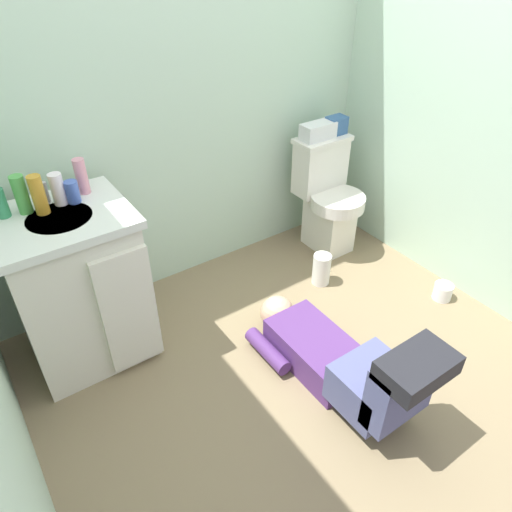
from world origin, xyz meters
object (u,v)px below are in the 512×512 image
Objects in this scene: toilet at (327,197)px; vanity_cabinet at (79,287)px; tissue_box at (318,131)px; bottle_blue at (72,192)px; bottle_amber at (38,195)px; toilet_paper_roll at (443,292)px; soap_dispenser at (0,203)px; toiletry_bag at (336,125)px; faucet at (46,192)px; bottle_green at (21,195)px; person_plumber at (342,361)px; paper_towel_roll at (321,269)px; bottle_pink at (81,176)px; bottle_white at (58,189)px.

vanity_cabinet is (-1.65, -0.06, 0.05)m from toilet.
bottle_blue is at bearing -177.31° from tissue_box.
bottle_amber is 1.61× the size of toilet_paper_roll.
toiletry_bag is at bearing 0.75° from soap_dispenser.
bottle_green is at bearing -160.38° from faucet.
toilet_paper_roll is at bearing 8.08° from person_plumber.
faucet is at bearing 177.07° from toilet.
faucet is 1.61m from paper_towel_roll.
toilet_paper_roll is at bearing -23.09° from vanity_cabinet.
bottle_pink is (-1.59, -0.01, 0.10)m from toiletry_bag.
toilet_paper_roll is (2.05, -0.92, -0.84)m from soap_dispenser.
toiletry_bag is 1.66m from bottle_blue.
toiletry_bag is at bearing 95.69° from toilet_paper_roll.
bottle_green is 1.71m from paper_towel_roll.
toiletry_bag is (1.76, 0.01, -0.06)m from faucet.
person_plumber is 9.68× the size of toilet_paper_roll.
bottle_amber is at bearing 155.87° from toilet_paper_roll.
toiletry_bag is (0.10, 0.09, 0.44)m from toilet.
toiletry_bag is 0.61× the size of paper_towel_roll.
bottle_green is at bearing 155.34° from toilet_paper_roll.
faucet is 0.58× the size of bottle_green.
toilet_paper_roll is at bearing -26.13° from bottle_white.
vanity_cabinet is 8.20× the size of faucet.
person_plumber is 1.67m from soap_dispenser.
toilet reaches higher than person_plumber.
bottle_amber is at bearing 127.35° from vanity_cabinet.
bottle_pink is 1.49m from paper_towel_roll.
toilet is 6.05× the size of toiletry_bag.
toilet reaches higher than paper_towel_roll.
soap_dispenser is at bearing 177.99° from toilet.
soap_dispenser is 0.24m from bottle_white.
toiletry_bag is at bearing 2.87° from bottle_amber.
vanity_cabinet reaches higher than paper_towel_roll.
faucet is (-1.66, 0.08, 0.50)m from toilet.
paper_towel_roll is (-0.30, -0.32, -0.27)m from toilet.
toiletry_bag is 0.74× the size of bottle_pink.
person_plumber is at bearing -128.79° from toiletry_bag.
bottle_pink reaches higher than person_plumber.
soap_dispenser is at bearing 155.89° from toilet_paper_roll.
bottle_green is 1.70× the size of bottle_blue.
person_plumber is 1.51m from bottle_white.
person_plumber is (0.89, -0.93, -0.24)m from vanity_cabinet.
bottle_blue is (-1.66, -0.07, 0.07)m from toiletry_bag.
tissue_box is at bearing 1.94° from bottle_white.
toilet is 1.78m from bottle_amber.
soap_dispenser is at bearing -179.18° from tissue_box.
faucet is 0.07m from bottle_white.
soap_dispenser reaches higher than toilet_paper_roll.
bottle_white is (-0.85, 1.02, 0.72)m from person_plumber.
bottle_amber reaches higher than faucet.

